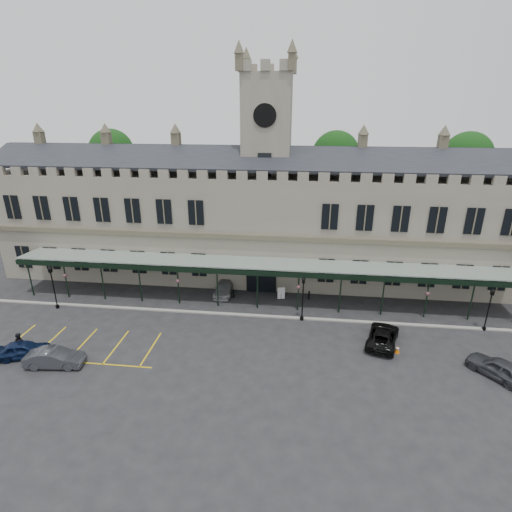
# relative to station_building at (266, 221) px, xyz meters

# --- Properties ---
(ground) EXTENTS (140.00, 140.00, 0.00)m
(ground) POSITION_rel_station_building_xyz_m (0.00, -15.91, -6.47)
(ground) COLOR black
(station_building) EXTENTS (60.00, 10.36, 17.30)m
(station_building) POSITION_rel_station_building_xyz_m (0.00, 0.00, 0.00)
(station_building) COLOR slate
(station_building) RESTS_ON ground
(clock_tower) EXTENTS (5.60, 5.60, 24.80)m
(clock_tower) POSITION_rel_station_building_xyz_m (0.00, 0.09, 6.64)
(clock_tower) COLOR slate
(clock_tower) RESTS_ON ground
(canopy) EXTENTS (50.00, 4.10, 4.30)m
(canopy) POSITION_rel_station_building_xyz_m (0.00, -8.45, -4.06)
(canopy) COLOR #8C9E93
(canopy) RESTS_ON ground
(kerb) EXTENTS (60.00, 0.40, 0.12)m
(kerb) POSITION_rel_station_building_xyz_m (0.00, -10.41, -6.41)
(kerb) COLOR gray
(kerb) RESTS_ON ground
(parking_markings) EXTENTS (16.00, 6.00, 0.01)m
(parking_markings) POSITION_rel_station_building_xyz_m (-14.00, -17.41, -6.47)
(parking_markings) COLOR gold
(parking_markings) RESTS_ON ground
(tree_behind_left) EXTENTS (6.00, 6.00, 16.00)m
(tree_behind_left) POSITION_rel_station_building_xyz_m (-22.00, 9.09, 6.35)
(tree_behind_left) COLOR #332314
(tree_behind_left) RESTS_ON ground
(tree_behind_mid) EXTENTS (6.00, 6.00, 16.00)m
(tree_behind_mid) POSITION_rel_station_building_xyz_m (8.00, 9.09, 6.35)
(tree_behind_mid) COLOR #332314
(tree_behind_mid) RESTS_ON ground
(tree_behind_right) EXTENTS (6.00, 6.00, 16.00)m
(tree_behind_right) POSITION_rel_station_building_xyz_m (24.00, 9.09, 6.35)
(tree_behind_right) COLOR #332314
(tree_behind_right) RESTS_ON ground
(lamp_post_left) EXTENTS (0.43, 0.43, 4.56)m
(lamp_post_left) POSITION_rel_station_building_xyz_m (-19.83, -11.08, -3.76)
(lamp_post_left) COLOR black
(lamp_post_left) RESTS_ON ground
(lamp_post_mid) EXTENTS (0.43, 0.43, 4.51)m
(lamp_post_mid) POSITION_rel_station_building_xyz_m (4.43, -10.59, -3.79)
(lamp_post_mid) COLOR black
(lamp_post_mid) RESTS_ON ground
(lamp_post_right) EXTENTS (0.39, 0.39, 4.16)m
(lamp_post_right) POSITION_rel_station_building_xyz_m (20.75, -10.51, -4.00)
(lamp_post_right) COLOR black
(lamp_post_right) RESTS_ON ground
(traffic_cone) EXTENTS (0.40, 0.40, 0.64)m
(traffic_cone) POSITION_rel_station_building_xyz_m (12.24, -15.01, -6.15)
(traffic_cone) COLOR #E36407
(traffic_cone) RESTS_ON ground
(sign_board) EXTENTS (0.75, 0.20, 1.29)m
(sign_board) POSITION_rel_station_building_xyz_m (2.24, -6.44, -5.84)
(sign_board) COLOR black
(sign_board) RESTS_ON ground
(bollard_left) EXTENTS (0.15, 0.15, 0.87)m
(bollard_left) POSITION_rel_station_building_xyz_m (-2.75, -6.81, -6.03)
(bollard_left) COLOR black
(bollard_left) RESTS_ON ground
(bollard_right) EXTENTS (0.17, 0.17, 0.94)m
(bollard_right) POSITION_rel_station_building_xyz_m (5.12, -6.25, -6.00)
(bollard_right) COLOR black
(bollard_right) RESTS_ON ground
(car_left_a) EXTENTS (4.32, 2.81, 1.37)m
(car_left_a) POSITION_rel_station_building_xyz_m (-17.69, -19.11, -5.78)
(car_left_a) COLOR #0C1837
(car_left_a) RESTS_ON ground
(car_left_b) EXTENTS (4.54, 2.02, 1.45)m
(car_left_b) POSITION_rel_station_building_xyz_m (-14.50, -19.93, -5.74)
(car_left_b) COLOR #34363B
(car_left_b) RESTS_ON ground
(car_taxi) EXTENTS (1.86, 4.39, 1.26)m
(car_taxi) POSITION_rel_station_building_xyz_m (-3.94, -5.91, -5.84)
(car_taxi) COLOR #979A9E
(car_taxi) RESTS_ON ground
(car_van) EXTENTS (3.67, 5.45, 1.39)m
(car_van) POSITION_rel_station_building_xyz_m (11.27, -13.71, -5.77)
(car_van) COLOR black
(car_van) RESTS_ON ground
(car_right_a) EXTENTS (4.26, 4.59, 1.53)m
(car_right_a) POSITION_rel_station_building_xyz_m (19.00, -17.31, -5.70)
(car_right_a) COLOR #34363B
(car_right_a) RESTS_ON ground
(person_b) EXTENTS (0.95, 0.76, 1.86)m
(person_b) POSITION_rel_station_building_xyz_m (-18.30, -18.65, -5.54)
(person_b) COLOR black
(person_b) RESTS_ON ground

